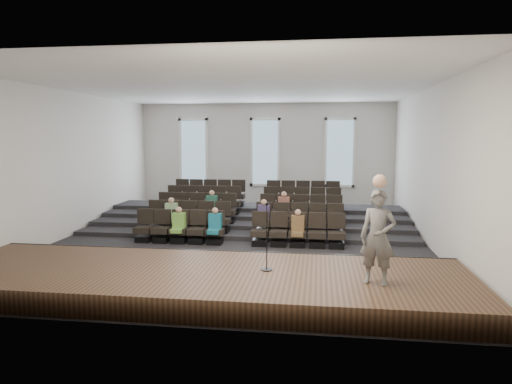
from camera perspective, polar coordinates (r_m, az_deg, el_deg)
ground at (r=15.26m, az=-1.96°, el=-6.09°), size 14.00×14.00×0.00m
ceiling at (r=14.95m, az=-2.04°, el=12.96°), size 12.00×14.00×0.02m
wall_back at (r=21.84m, az=1.16°, el=4.48°), size 12.00×0.04×5.00m
wall_front at (r=8.10m, az=-10.50°, el=0.12°), size 12.00×0.04×5.00m
wall_left at (r=17.00m, az=-22.46°, el=3.24°), size 0.04×14.00×5.00m
wall_right at (r=15.09m, az=21.19°, el=2.89°), size 0.04×14.00×5.00m
stage at (r=10.39m, az=-6.84°, el=-11.02°), size 11.80×3.60×0.50m
stage_lip at (r=12.04m, az=-4.69°, el=-8.47°), size 11.80×0.06×0.52m
risers at (r=18.29m, az=-0.27°, el=-3.27°), size 11.80×4.80×0.60m
seating_rows at (r=16.62m, az=-1.06°, el=-2.62°), size 6.80×4.70×1.67m
windows at (r=21.76m, az=1.14°, el=5.00°), size 8.44×0.10×3.24m
audience at (r=15.46m, az=-3.10°, el=-2.87°), size 4.85×2.64×1.10m
speaker at (r=9.43m, az=14.98°, el=-5.48°), size 0.80×0.64×1.91m
mic_stand at (r=10.14m, az=1.35°, el=-7.29°), size 0.25×0.25×1.52m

